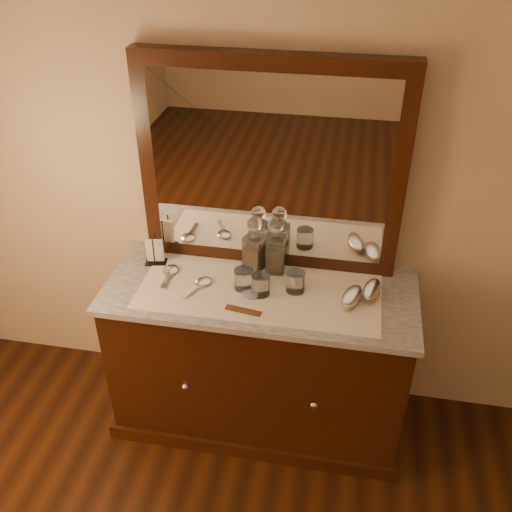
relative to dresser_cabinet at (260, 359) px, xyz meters
name	(u,v)px	position (x,y,z in m)	size (l,w,h in m)	color
dresser_cabinet	(260,359)	(0.00, 0.00, 0.00)	(1.40, 0.55, 0.82)	black
dresser_plinth	(259,409)	(0.00, 0.00, -0.37)	(1.46, 0.59, 0.08)	black
knob_left	(186,387)	(-0.30, -0.28, 0.04)	(0.04, 0.04, 0.04)	silver
knob_right	(314,405)	(0.30, -0.28, 0.04)	(0.04, 0.04, 0.04)	silver
marble_top	(260,292)	(0.00, 0.00, 0.42)	(1.44, 0.59, 0.03)	silver
mirror_frame	(270,167)	(0.00, 0.25, 0.94)	(1.20, 0.08, 1.00)	black
mirror_glass	(269,170)	(0.00, 0.21, 0.94)	(1.06, 0.01, 0.86)	white
lace_runner	(259,291)	(0.00, -0.02, 0.44)	(1.10, 0.45, 0.00)	white
pin_dish	(250,294)	(-0.03, -0.05, 0.45)	(0.08, 0.08, 0.01)	silver
comb	(243,310)	(-0.04, -0.17, 0.45)	(0.16, 0.03, 0.01)	brown
napkin_rack	(155,252)	(-0.54, 0.12, 0.50)	(0.11, 0.08, 0.16)	black
decanter_left	(254,250)	(-0.05, 0.15, 0.55)	(0.11, 0.11, 0.28)	brown
decanter_right	(275,251)	(0.05, 0.15, 0.56)	(0.10, 0.10, 0.29)	brown
brush_near	(352,298)	(0.42, -0.02, 0.47)	(0.12, 0.19, 0.05)	tan
brush_far	(372,291)	(0.50, 0.04, 0.47)	(0.11, 0.18, 0.05)	tan
hand_mirror_outer	(170,272)	(-0.44, 0.04, 0.45)	(0.08, 0.19, 0.02)	silver
hand_mirror_inner	(201,284)	(-0.27, -0.02, 0.45)	(0.12, 0.19, 0.02)	silver
tumblers	(266,282)	(0.03, -0.01, 0.49)	(0.32, 0.14, 0.10)	white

